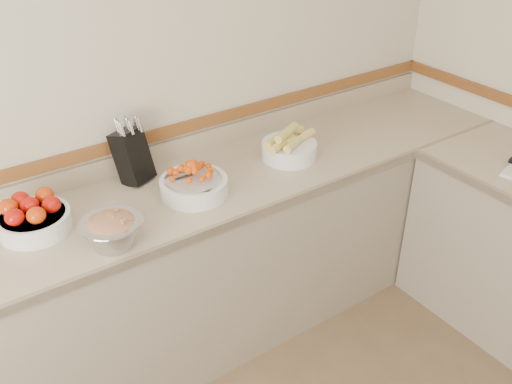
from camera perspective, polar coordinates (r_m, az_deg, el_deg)
back_wall at (r=2.63m, az=-14.65°, el=9.41°), size 4.00×0.00×4.00m
counter_back at (r=2.80m, az=-9.84°, el=-8.82°), size 4.00×0.65×1.08m
knife_block at (r=2.67m, az=-12.30°, el=3.66°), size 0.19×0.20×0.32m
tomato_bowl at (r=2.46m, az=-21.41°, el=-2.34°), size 0.29×0.29×0.14m
cherry_tomato_bowl at (r=2.55m, az=-6.22°, el=0.84°), size 0.31×0.31×0.17m
corn_bowl at (r=2.84m, az=3.32°, el=4.53°), size 0.31×0.28×0.16m
rhubarb_bowl at (r=2.27m, az=-14.21°, el=-3.74°), size 0.25×0.25×0.14m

